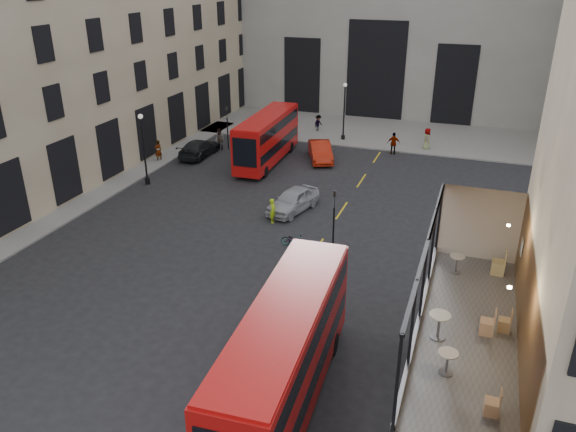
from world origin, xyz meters
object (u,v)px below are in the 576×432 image
(traffic_light_near, at_px, (334,214))
(car_a, at_px, (293,200))
(traffic_light_far, at_px, (227,122))
(pedestrian_c, at_px, (394,143))
(pedestrian_b, at_px, (318,123))
(cafe_chair_b, at_px, (505,324))
(car_b, at_px, (320,151))
(cafe_chair_a, at_px, (492,406))
(pedestrian_e, at_px, (158,151))
(cafe_table_near, at_px, (447,359))
(street_lamp_a, at_px, (144,153))
(pedestrian_a, at_px, (220,139))
(cyclist, at_px, (273,211))
(cafe_table_mid, at_px, (439,322))
(street_lamp_b, at_px, (344,115))
(cafe_chair_d, at_px, (499,267))
(bicycle, at_px, (294,240))
(bus_far, at_px, (267,136))
(bus_near, at_px, (285,352))
(cafe_table_far, at_px, (457,261))
(cafe_chair_c, at_px, (487,326))
(car_c, at_px, (199,148))
(pedestrian_d, at_px, (427,139))

(traffic_light_near, relative_size, car_a, 0.84)
(traffic_light_far, bearing_deg, pedestrian_c, 13.51)
(pedestrian_b, xyz_separation_m, cafe_chair_b, (16.60, -35.71, 3.99))
(car_b, bearing_deg, cafe_chair_a, -89.77)
(traffic_light_far, relative_size, pedestrian_e, 2.08)
(traffic_light_near, height_order, cafe_table_near, cafe_table_near)
(street_lamp_a, xyz_separation_m, pedestrian_c, (16.14, 13.40, -1.44))
(pedestrian_a, xyz_separation_m, pedestrian_e, (-3.43, -4.59, -0.05))
(pedestrian_b, xyz_separation_m, pedestrian_c, (8.16, -4.63, 0.12))
(pedestrian_b, height_order, pedestrian_c, pedestrian_c)
(cafe_chair_b, bearing_deg, cyclist, 132.62)
(street_lamp_a, bearing_deg, cafe_chair_b, -35.73)
(cafe_chair_b, bearing_deg, cafe_table_mid, -151.49)
(pedestrian_b, relative_size, cafe_table_mid, 2.03)
(street_lamp_b, height_order, cafe_chair_d, cafe_chair_d)
(pedestrian_c, xyz_separation_m, cafe_chair_a, (8.14, -34.96, 3.88))
(car_b, distance_m, cafe_table_mid, 31.14)
(street_lamp_a, height_order, cafe_chair_d, cafe_chair_d)
(pedestrian_c, bearing_deg, bicycle, 75.77)
(bus_far, height_order, cafe_chair_b, cafe_chair_b)
(street_lamp_b, height_order, cafe_table_near, street_lamp_b)
(cafe_table_mid, bearing_deg, street_lamp_a, 140.42)
(cafe_chair_a, bearing_deg, car_a, 121.12)
(street_lamp_a, bearing_deg, street_lamp_b, 55.49)
(cyclist, bearing_deg, cafe_table_near, -154.38)
(bus_near, bearing_deg, cafe_chair_d, 31.99)
(bus_far, xyz_separation_m, cafe_chair_d, (17.70, -21.72, 2.65))
(traffic_light_far, distance_m, bus_near, 32.26)
(traffic_light_far, distance_m, car_a, 14.99)
(cafe_table_near, height_order, cafe_table_far, cafe_table_near)
(cafe_chair_b, bearing_deg, cafe_chair_c, -146.09)
(bicycle, bearing_deg, cafe_chair_c, -139.87)
(bus_far, relative_size, pedestrian_e, 5.51)
(pedestrian_c, relative_size, cafe_table_near, 2.71)
(cyclist, xyz_separation_m, pedestrian_c, (4.84, 16.65, 0.15))
(cafe_chair_c, bearing_deg, street_lamp_a, 143.17)
(bus_far, relative_size, cafe_chair_c, 11.62)
(pedestrian_e, bearing_deg, street_lamp_a, 45.03)
(bicycle, xyz_separation_m, cafe_table_mid, (9.01, -12.75, 4.75))
(bus_near, distance_m, car_c, 30.73)
(traffic_light_far, distance_m, cafe_table_mid, 35.48)
(car_a, bearing_deg, car_b, 111.55)
(cyclist, height_order, pedestrian_b, pedestrian_b)
(street_lamp_b, distance_m, pedestrian_d, 7.84)
(bicycle, bearing_deg, cafe_table_mid, -145.48)
(cafe_table_mid, bearing_deg, pedestrian_d, 96.55)
(cafe_chair_c, bearing_deg, traffic_light_near, 123.85)
(street_lamp_a, height_order, pedestrian_e, street_lamp_a)
(pedestrian_b, xyz_separation_m, cafe_chair_a, (16.30, -39.59, 4.00))
(cafe_chair_d, bearing_deg, street_lamp_a, 150.09)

